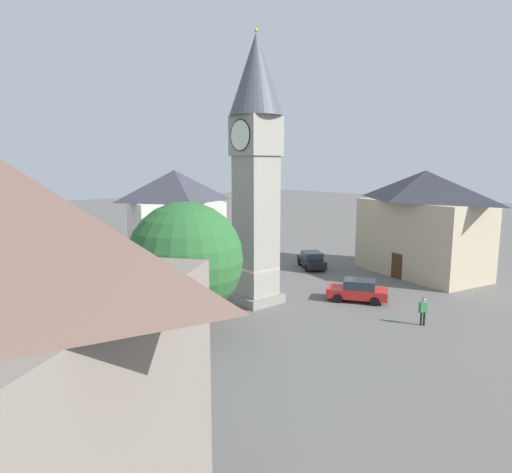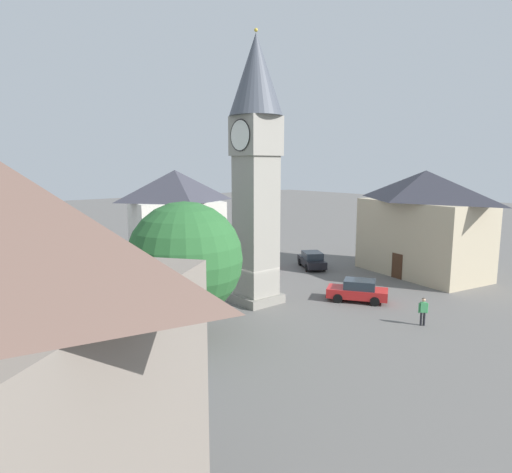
{
  "view_description": "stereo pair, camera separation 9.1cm",
  "coord_description": "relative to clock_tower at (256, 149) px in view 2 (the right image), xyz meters",
  "views": [
    {
      "loc": [
        23.02,
        -19.47,
        9.43
      ],
      "look_at": [
        0.0,
        0.0,
        4.6
      ],
      "focal_mm": 31.64,
      "sensor_mm": 36.0,
      "label": 1
    },
    {
      "loc": [
        23.08,
        -19.4,
        9.43
      ],
      "look_at": [
        0.0,
        0.0,
        4.6
      ],
      "focal_mm": 31.64,
      "sensor_mm": 36.0,
      "label": 2
    }
  ],
  "objects": [
    {
      "name": "ground_plane",
      "position": [
        -0.0,
        -0.0,
        -10.44
      ],
      "size": [
        200.0,
        200.0,
        0.0
      ],
      "primitive_type": "plane",
      "color": "#605E5B"
    },
    {
      "name": "clock_tower",
      "position": [
        0.0,
        0.0,
        0.0
      ],
      "size": [
        3.51,
        3.51,
        17.94
      ],
      "color": "gray",
      "rests_on": "ground"
    },
    {
      "name": "car_blue_kerb",
      "position": [
        6.49,
        -11.66,
        -9.68
      ],
      "size": [
        3.82,
        4.32,
        1.53
      ],
      "color": "#2D5BB7",
      "rests_on": "ground"
    },
    {
      "name": "car_silver_kerb",
      "position": [
        -4.6,
        10.57,
        -9.68
      ],
      "size": [
        4.4,
        3.59,
        1.53
      ],
      "color": "black",
      "rests_on": "ground"
    },
    {
      "name": "car_red_corner",
      "position": [
        -7.67,
        5.42,
        -9.68
      ],
      "size": [
        3.13,
        4.46,
        1.53
      ],
      "color": "red",
      "rests_on": "ground"
    },
    {
      "name": "car_white_side",
      "position": [
        4.43,
        5.53,
        -9.68
      ],
      "size": [
        4.38,
        3.66,
        1.53
      ],
      "color": "red",
      "rests_on": "ground"
    },
    {
      "name": "pedestrian",
      "position": [
        9.89,
        4.56,
        -9.43
      ],
      "size": [
        0.42,
        0.43,
        1.69
      ],
      "color": "black",
      "rests_on": "ground"
    },
    {
      "name": "tree",
      "position": [
        2.47,
        -7.05,
        -6.05
      ],
      "size": [
        6.23,
        6.23,
        7.51
      ],
      "color": "brown",
      "rests_on": "ground"
    },
    {
      "name": "building_shop_left",
      "position": [
        -18.43,
        4.48,
        -5.91
      ],
      "size": [
        9.45,
        10.61,
        8.86
      ],
      "color": "silver",
      "rests_on": "ground"
    },
    {
      "name": "building_corner_back",
      "position": [
        3.1,
        16.03,
        -5.89
      ],
      "size": [
        11.77,
        7.91,
        8.93
      ],
      "color": "tan",
      "rests_on": "ground"
    },
    {
      "name": "lamp_post",
      "position": [
        -2.69,
        -9.81,
        -6.8
      ],
      "size": [
        0.36,
        0.36,
        5.51
      ],
      "color": "black",
      "rests_on": "ground"
    },
    {
      "name": "road_sign",
      "position": [
        -6.29,
        2.15,
        -8.54
      ],
      "size": [
        0.6,
        0.07,
        2.8
      ],
      "color": "gray",
      "rests_on": "ground"
    }
  ]
}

